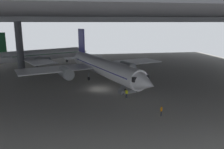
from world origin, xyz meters
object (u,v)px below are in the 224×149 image
at_px(crew_worker_by_stairs, 127,93).
at_px(airplane_distant, 40,55).
at_px(boarding_stairs, 128,89).
at_px(crew_worker_near_nose, 161,110).
at_px(airplane_main, 102,67).
at_px(baggage_tug, 108,69).

height_order(crew_worker_by_stairs, airplane_distant, airplane_distant).
bearing_deg(boarding_stairs, crew_worker_near_nose, -80.32).
relative_size(airplane_main, crew_worker_near_nose, 23.53).
xyz_separation_m(airplane_distant, baggage_tug, (20.82, -13.43, -2.84)).
bearing_deg(baggage_tug, crew_worker_by_stairs, -90.33).
height_order(airplane_main, airplane_distant, airplane_main).
relative_size(airplane_main, airplane_distant, 1.16).
relative_size(airplane_main, crew_worker_by_stairs, 22.91).
distance_m(crew_worker_by_stairs, baggage_tug, 24.83).
bearing_deg(airplane_main, boarding_stairs, -67.93).
relative_size(crew_worker_by_stairs, airplane_distant, 0.05).
bearing_deg(airplane_main, crew_worker_by_stairs, -77.45).
xyz_separation_m(airplane_main, crew_worker_by_stairs, (2.95, -13.26, -2.63)).
xyz_separation_m(crew_worker_near_nose, crew_worker_by_stairs, (-3.24, 9.20, 0.03)).
distance_m(airplane_main, boarding_stairs, 11.21).
height_order(crew_worker_near_nose, baggage_tug, crew_worker_near_nose).
bearing_deg(crew_worker_by_stairs, boarding_stairs, 70.72).
height_order(airplane_distant, baggage_tug, airplane_distant).
height_order(boarding_stairs, airplane_distant, airplane_distant).
bearing_deg(boarding_stairs, baggage_tug, 92.60).
relative_size(airplane_distant, baggage_tug, 13.28).
bearing_deg(crew_worker_by_stairs, airplane_distant, 118.40).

